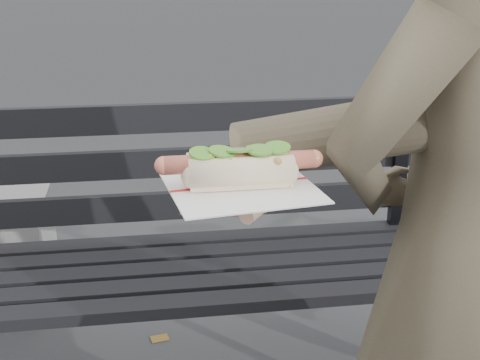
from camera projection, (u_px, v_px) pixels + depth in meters
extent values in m
cylinder|color=black|center=(391.00, 300.00, 2.10)|extent=(0.04, 0.04, 0.45)
cube|color=black|center=(183.00, 306.00, 1.60)|extent=(1.50, 0.07, 0.03)
cube|color=black|center=(180.00, 287.00, 1.68)|extent=(1.50, 0.07, 0.03)
cube|color=black|center=(178.00, 271.00, 1.77)|extent=(1.50, 0.07, 0.03)
cube|color=black|center=(176.00, 256.00, 1.85)|extent=(1.50, 0.07, 0.03)
cube|color=black|center=(174.00, 243.00, 1.93)|extent=(1.50, 0.07, 0.03)
cube|color=black|center=(400.00, 164.00, 1.97)|extent=(0.04, 0.03, 0.42)
cube|color=black|center=(173.00, 205.00, 1.93)|extent=(1.50, 0.02, 0.08)
cube|color=black|center=(171.00, 162.00, 1.88)|extent=(1.50, 0.02, 0.08)
cube|color=black|center=(170.00, 118.00, 1.84)|extent=(1.50, 0.02, 0.08)
imported|color=#494131|center=(465.00, 270.00, 1.09)|extent=(0.67, 0.55, 1.56)
cylinder|color=#494131|center=(401.00, 124.00, 0.98)|extent=(0.51, 0.23, 0.19)
cylinder|color=#D8A384|center=(268.00, 190.00, 0.91)|extent=(0.09, 0.08, 0.07)
ellipsoid|color=#D8A384|center=(240.00, 198.00, 0.90)|extent=(0.10, 0.12, 0.03)
cylinder|color=#D8A384|center=(201.00, 207.00, 0.86)|extent=(0.06, 0.02, 0.02)
cylinder|color=#D8A384|center=(200.00, 201.00, 0.88)|extent=(0.06, 0.02, 0.02)
cylinder|color=#D8A384|center=(198.00, 196.00, 0.90)|extent=(0.06, 0.02, 0.02)
cylinder|color=#D8A384|center=(197.00, 191.00, 0.92)|extent=(0.06, 0.02, 0.02)
cylinder|color=#D8A384|center=(254.00, 211.00, 0.85)|extent=(0.04, 0.05, 0.02)
cube|color=white|center=(240.00, 186.00, 0.89)|extent=(0.21, 0.21, 0.00)
cube|color=#B21E1E|center=(240.00, 185.00, 0.89)|extent=(0.19, 0.03, 0.00)
cylinder|color=#CE664F|center=(240.00, 162.00, 0.88)|extent=(0.20, 0.03, 0.02)
sphere|color=#CE664F|center=(164.00, 166.00, 0.87)|extent=(0.02, 0.03, 0.02)
sphere|color=#CE664F|center=(314.00, 159.00, 0.89)|extent=(0.03, 0.03, 0.02)
sphere|color=#9E6B2D|center=(283.00, 155.00, 0.88)|extent=(0.01, 0.01, 0.01)
sphere|color=#9E6B2D|center=(193.00, 156.00, 0.87)|extent=(0.01, 0.01, 0.01)
sphere|color=#9E6B2D|center=(207.00, 152.00, 0.88)|extent=(0.01, 0.01, 0.01)
sphere|color=#9E6B2D|center=(272.00, 156.00, 0.89)|extent=(0.01, 0.01, 0.01)
sphere|color=#9E6B2D|center=(230.00, 161.00, 0.86)|extent=(0.01, 0.01, 0.01)
sphere|color=#9E6B2D|center=(228.00, 158.00, 0.89)|extent=(0.01, 0.01, 0.01)
sphere|color=#9E6B2D|center=(233.00, 157.00, 0.89)|extent=(0.01, 0.01, 0.01)
sphere|color=#9E6B2D|center=(238.00, 163.00, 0.87)|extent=(0.01, 0.01, 0.01)
sphere|color=#9E6B2D|center=(219.00, 161.00, 0.86)|extent=(0.01, 0.01, 0.01)
sphere|color=#9E6B2D|center=(261.00, 154.00, 0.90)|extent=(0.01, 0.01, 0.01)
sphere|color=#9E6B2D|center=(199.00, 155.00, 0.88)|extent=(0.01, 0.01, 0.01)
sphere|color=#9E6B2D|center=(242.00, 150.00, 0.89)|extent=(0.01, 0.01, 0.01)
sphere|color=#9E6B2D|center=(252.00, 153.00, 0.90)|extent=(0.01, 0.01, 0.01)
sphere|color=#9E6B2D|center=(249.00, 150.00, 0.90)|extent=(0.01, 0.01, 0.01)
sphere|color=#9E6B2D|center=(199.00, 156.00, 0.88)|extent=(0.01, 0.01, 0.01)
sphere|color=#9E6B2D|center=(278.00, 162.00, 0.86)|extent=(0.01, 0.01, 0.01)
sphere|color=#9E6B2D|center=(210.00, 157.00, 0.86)|extent=(0.01, 0.01, 0.01)
sphere|color=#9E6B2D|center=(203.00, 156.00, 0.87)|extent=(0.01, 0.01, 0.01)
sphere|color=#9E6B2D|center=(206.00, 159.00, 0.88)|extent=(0.01, 0.01, 0.01)
sphere|color=#9E6B2D|center=(275.00, 153.00, 0.90)|extent=(0.01, 0.01, 0.01)
sphere|color=#9E6B2D|center=(246.00, 160.00, 0.87)|extent=(0.01, 0.01, 0.01)
sphere|color=#9E6B2D|center=(229.00, 154.00, 0.88)|extent=(0.01, 0.01, 0.01)
cylinder|color=#4E9528|center=(203.00, 154.00, 0.87)|extent=(0.04, 0.04, 0.01)
cylinder|color=#4E9528|center=(222.00, 151.00, 0.87)|extent=(0.04, 0.04, 0.01)
cylinder|color=#4E9528|center=(240.00, 150.00, 0.88)|extent=(0.04, 0.04, 0.01)
cylinder|color=#4E9528|center=(260.00, 150.00, 0.87)|extent=(0.04, 0.04, 0.01)
cylinder|color=#4E9528|center=(277.00, 148.00, 0.88)|extent=(0.04, 0.04, 0.01)
cube|color=brown|center=(418.00, 250.00, 2.96)|extent=(0.08, 0.07, 0.00)
cube|color=brown|center=(254.00, 240.00, 3.05)|extent=(0.08, 0.06, 0.00)
cube|color=brown|center=(160.00, 338.00, 2.29)|extent=(0.07, 0.05, 0.00)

